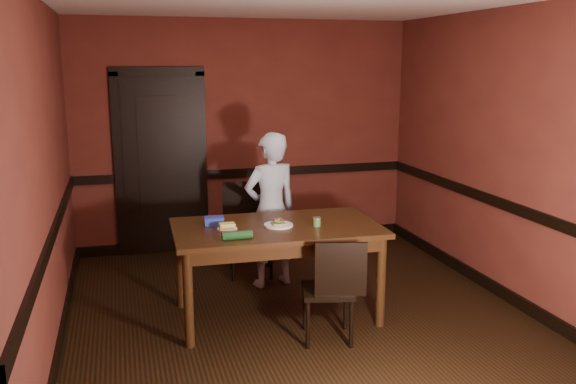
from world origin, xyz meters
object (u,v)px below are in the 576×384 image
chair_near (328,288)px  person (271,210)px  dining_table (277,271)px  chair_far (251,230)px  cheese_saucer (227,227)px  food_tub (214,221)px  sandwich_plate (278,224)px  sauce_jar (317,222)px

chair_near → person: (-0.14, 1.33, 0.34)m
dining_table → chair_far: chair_far is taller
chair_far → cheese_saucer: size_ratio=5.61×
person → food_tub: 0.91m
dining_table → sandwich_plate: 0.43m
dining_table → chair_near: (0.28, -0.55, 0.02)m
chair_far → chair_near: 1.71m
sauce_jar → food_tub: sauce_jar is taller
chair_near → dining_table: bearing=-49.5°
chair_far → sandwich_plate: bearing=-81.6°
sauce_jar → person: bearing=101.7°
chair_near → food_tub: food_tub is taller
person → food_tub: person is taller
chair_near → food_tub: bearing=-28.3°
dining_table → cheese_saucer: bearing=-177.5°
sandwich_plate → food_tub: 0.56m
chair_far → dining_table: bearing=-82.2°
chair_near → food_tub: 1.15m
sandwich_plate → cheese_saucer: (-0.44, 0.01, 0.00)m
dining_table → person: size_ratio=1.14×
chair_near → chair_far: bearing=-67.6°
sauce_jar → sandwich_plate: bearing=163.3°
dining_table → food_tub: size_ratio=9.70×
dining_table → chair_far: size_ratio=1.84×
chair_far → chair_near: bearing=-72.6°
chair_near → sandwich_plate: bearing=-49.6°
dining_table → person: 0.87m
person → cheese_saucer: person is taller
sandwich_plate → dining_table: bearing=121.3°
sandwich_plate → sauce_jar: 0.33m
sauce_jar → food_tub: (-0.84, 0.27, -0.00)m
dining_table → sauce_jar: size_ratio=22.09×
dining_table → sauce_jar: 0.57m
sandwich_plate → food_tub: bearing=161.0°
chair_far → sauce_jar: chair_far is taller
chair_near → food_tub: (-0.79, 0.71, 0.44)m
sandwich_plate → sauce_jar: sauce_jar is taller
dining_table → sandwich_plate: bearing=-57.2°
sandwich_plate → chair_far: bearing=90.0°
chair_far → sandwich_plate: size_ratio=3.86×
sandwich_plate → sauce_jar: (0.31, -0.09, 0.02)m
dining_table → chair_near: size_ratio=2.06×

